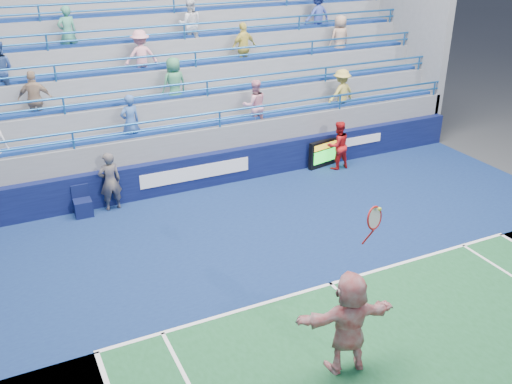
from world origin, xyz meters
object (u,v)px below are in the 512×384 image
judge_chair (83,206)px  serve_speed_board (325,153)px  ball_girl (338,145)px  tennis_player (349,322)px  line_judge (110,182)px

judge_chair → serve_speed_board: bearing=1.2°
serve_speed_board → ball_girl: (0.26, -0.37, 0.36)m
judge_chair → tennis_player: tennis_player is taller
line_judge → ball_girl: line_judge is taller
serve_speed_board → tennis_player: 10.08m
judge_chair → ball_girl: (8.57, -0.19, 0.56)m
serve_speed_board → line_judge: 7.47m
tennis_player → ball_girl: size_ratio=1.97×
judge_chair → ball_girl: ball_girl is taller
line_judge → judge_chair: bearing=-3.2°
ball_girl → tennis_player: bearing=56.8°
tennis_player → line_judge: (-2.47, 8.60, -0.15)m
tennis_player → ball_girl: tennis_player is taller
judge_chair → line_judge: 1.05m
judge_chair → line_judge: line_judge is taller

